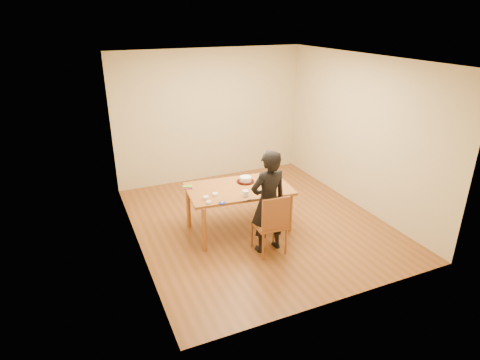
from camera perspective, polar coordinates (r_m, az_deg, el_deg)
name	(u,v)px	position (r m, az deg, el deg)	size (l,w,h in m)	color
room_shell	(250,141)	(6.70, 1.36, 5.59)	(4.00, 4.50, 2.70)	brown
dining_table	(239,189)	(6.38, -0.18, -1.25)	(1.62, 0.96, 0.04)	brown
dining_chair	(269,224)	(5.94, 4.16, -6.26)	(0.44, 0.44, 0.04)	brown
cake_plate	(245,181)	(6.58, 0.78, -0.21)	(0.29, 0.29, 0.02)	#B8150C
cake	(245,179)	(6.56, 0.78, 0.12)	(0.19, 0.19, 0.06)	white
frosting_dome	(245,177)	(6.54, 0.79, 0.48)	(0.19, 0.19, 0.03)	white
frosting_tub	(246,193)	(6.07, 0.81, -1.90)	(0.10, 0.10, 0.09)	white
frosting_lid	(222,203)	(5.87, -2.55, -3.27)	(0.10, 0.10, 0.01)	#172195
frosting_dollop	(222,202)	(5.86, -2.55, -3.15)	(0.04, 0.04, 0.02)	white
ramekin_green	(209,202)	(5.86, -4.46, -3.21)	(0.07, 0.07, 0.04)	white
ramekin_yellow	(215,194)	(6.10, -3.53, -2.05)	(0.09, 0.09, 0.04)	white
ramekin_multi	(206,198)	(6.01, -4.86, -2.52)	(0.09, 0.09, 0.04)	white
candy_box_pink	(188,188)	(6.39, -7.42, -1.11)	(0.14, 0.07, 0.02)	#DE34AD
candy_box_green	(187,187)	(6.39, -7.49, -0.93)	(0.14, 0.07, 0.02)	green
spatula	(247,201)	(5.93, 1.02, -2.94)	(0.15, 0.01, 0.01)	black
person	(268,202)	(5.82, 4.05, -3.14)	(0.58, 0.38, 1.58)	black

